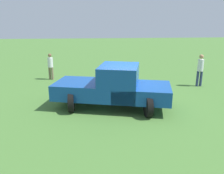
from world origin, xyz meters
The scene contains 4 objects.
ground_plane centered at (0.00, 0.00, 0.00)m, with size 80.00×80.00×0.00m, color #477533.
pickup_truck centered at (-0.25, 0.60, 0.96)m, with size 3.18×5.17×1.84m.
person_bystander centered at (2.62, -4.53, 1.03)m, with size 0.34×0.34×1.81m.
person_visitor centered at (5.02, 4.08, 0.92)m, with size 0.43×0.43×1.64m.
Camera 1 is at (-9.64, 1.62, 3.62)m, focal length 37.33 mm.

